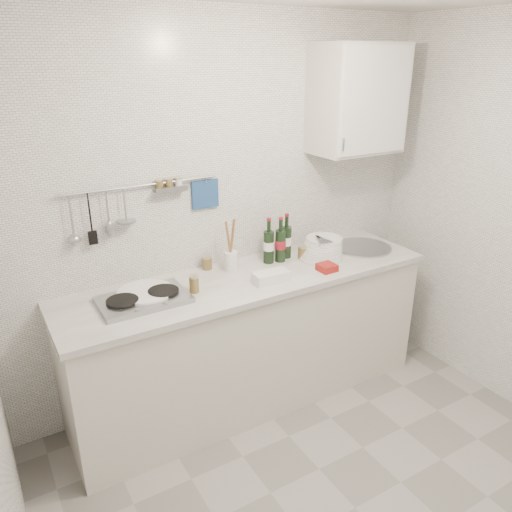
{
  "coord_description": "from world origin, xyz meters",
  "views": [
    {
      "loc": [
        -1.44,
        -1.4,
        2.23
      ],
      "look_at": [
        -0.08,
        0.9,
        1.14
      ],
      "focal_mm": 35.0,
      "sensor_mm": 36.0,
      "label": 1
    }
  ],
  "objects_px": {
    "wall_cabinet": "(358,99)",
    "utensil_crock": "(231,259)",
    "plate_stack_sink": "(322,248)",
    "wine_bottles": "(279,239)",
    "plate_stack_hob": "(145,295)"
  },
  "relations": [
    {
      "from": "utensil_crock",
      "to": "plate_stack_sink",
      "type": "bearing_deg",
      "value": -9.8
    },
    {
      "from": "plate_stack_sink",
      "to": "plate_stack_hob",
      "type": "bearing_deg",
      "value": 179.12
    },
    {
      "from": "plate_stack_hob",
      "to": "wine_bottles",
      "type": "relative_size",
      "value": 1.11
    },
    {
      "from": "utensil_crock",
      "to": "wine_bottles",
      "type": "bearing_deg",
      "value": -1.26
    },
    {
      "from": "plate_stack_sink",
      "to": "wine_bottles",
      "type": "distance_m",
      "value": 0.32
    },
    {
      "from": "plate_stack_hob",
      "to": "wine_bottles",
      "type": "distance_m",
      "value": 0.99
    },
    {
      "from": "wall_cabinet",
      "to": "plate_stack_sink",
      "type": "distance_m",
      "value": 1.02
    },
    {
      "from": "wall_cabinet",
      "to": "plate_stack_sink",
      "type": "xyz_separation_m",
      "value": [
        -0.31,
        -0.09,
        -0.97
      ]
    },
    {
      "from": "plate_stack_sink",
      "to": "utensil_crock",
      "type": "distance_m",
      "value": 0.66
    },
    {
      "from": "wall_cabinet",
      "to": "plate_stack_sink",
      "type": "height_order",
      "value": "wall_cabinet"
    },
    {
      "from": "wall_cabinet",
      "to": "utensil_crock",
      "type": "bearing_deg",
      "value": 178.95
    },
    {
      "from": "wall_cabinet",
      "to": "utensil_crock",
      "type": "relative_size",
      "value": 1.98
    },
    {
      "from": "wall_cabinet",
      "to": "wine_bottles",
      "type": "height_order",
      "value": "wall_cabinet"
    },
    {
      "from": "wall_cabinet",
      "to": "utensil_crock",
      "type": "xyz_separation_m",
      "value": [
        -0.96,
        0.02,
        -0.95
      ]
    },
    {
      "from": "plate_stack_sink",
      "to": "utensil_crock",
      "type": "relative_size",
      "value": 0.93
    }
  ]
}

